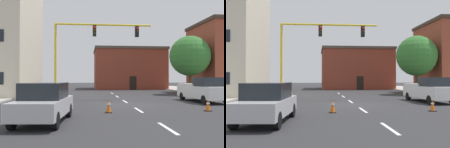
% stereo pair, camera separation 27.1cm
% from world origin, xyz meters
% --- Properties ---
extents(ground_plane, '(160.00, 160.00, 0.00)m').
position_xyz_m(ground_plane, '(0.00, 0.00, 0.00)').
color(ground_plane, '#2D2D30').
extents(lane_stripe_seg_1, '(0.16, 2.40, 0.01)m').
position_xyz_m(lane_stripe_seg_1, '(0.00, -8.50, 0.00)').
color(lane_stripe_seg_1, silver).
rests_on(lane_stripe_seg_1, ground_plane).
extents(lane_stripe_seg_2, '(0.16, 2.40, 0.01)m').
position_xyz_m(lane_stripe_seg_2, '(0.00, -3.00, 0.00)').
color(lane_stripe_seg_2, silver).
rests_on(lane_stripe_seg_2, ground_plane).
extents(lane_stripe_seg_3, '(0.16, 2.40, 0.01)m').
position_xyz_m(lane_stripe_seg_3, '(0.00, 2.50, 0.00)').
color(lane_stripe_seg_3, silver).
rests_on(lane_stripe_seg_3, ground_plane).
extents(lane_stripe_seg_4, '(0.16, 2.40, 0.01)m').
position_xyz_m(lane_stripe_seg_4, '(0.00, 8.00, 0.00)').
color(lane_stripe_seg_4, silver).
rests_on(lane_stripe_seg_4, ground_plane).
extents(lane_stripe_seg_5, '(0.16, 2.40, 0.01)m').
position_xyz_m(lane_stripe_seg_5, '(0.00, 13.50, 0.00)').
color(lane_stripe_seg_5, silver).
rests_on(lane_stripe_seg_5, ground_plane).
extents(building_brick_center, '(12.19, 10.22, 7.08)m').
position_xyz_m(building_brick_center, '(4.24, 26.95, 3.55)').
color(building_brick_center, brown).
rests_on(building_brick_center, ground_plane).
extents(traffic_signal_gantry, '(9.52, 1.20, 6.83)m').
position_xyz_m(traffic_signal_gantry, '(-4.66, 4.61, 2.27)').
color(traffic_signal_gantry, yellow).
rests_on(traffic_signal_gantry, ground_plane).
extents(tree_right_mid, '(4.71, 4.71, 6.88)m').
position_xyz_m(tree_right_mid, '(8.90, 10.45, 4.51)').
color(tree_right_mid, '#4C3823').
rests_on(tree_right_mid, ground_plane).
extents(pickup_truck_white, '(2.38, 5.53, 1.99)m').
position_xyz_m(pickup_truck_white, '(6.26, 1.55, 0.97)').
color(pickup_truck_white, white).
rests_on(pickup_truck_white, ground_plane).
extents(sedan_silver_near_left, '(2.25, 4.65, 1.74)m').
position_xyz_m(sedan_silver_near_left, '(-4.98, -6.74, 0.89)').
color(sedan_silver_near_left, '#B7B7BC').
rests_on(sedan_silver_near_left, ground_plane).
extents(traffic_cone_roadside_a, '(0.36, 0.36, 0.74)m').
position_xyz_m(traffic_cone_roadside_a, '(-1.90, -4.00, 0.36)').
color(traffic_cone_roadside_a, black).
rests_on(traffic_cone_roadside_a, ground_plane).
extents(traffic_cone_roadside_b, '(0.36, 0.36, 0.70)m').
position_xyz_m(traffic_cone_roadside_b, '(3.95, -3.89, 0.35)').
color(traffic_cone_roadside_b, black).
rests_on(traffic_cone_roadside_b, ground_plane).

